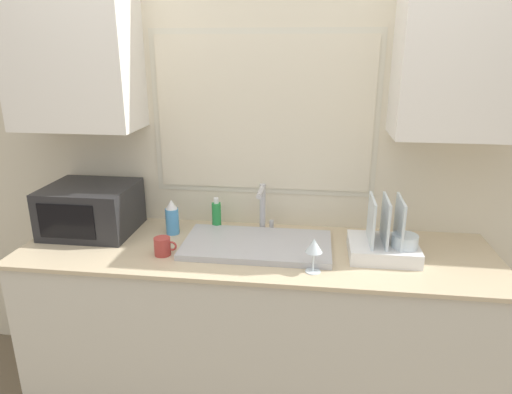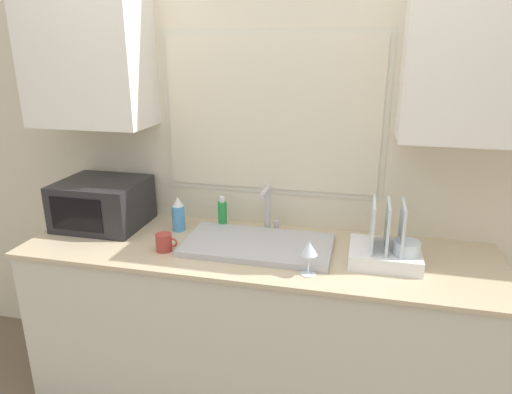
# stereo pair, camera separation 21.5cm
# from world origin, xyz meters

# --- Properties ---
(countertop) EXTENTS (2.35, 0.70, 0.90)m
(countertop) POSITION_xyz_m (0.00, 0.34, 0.45)
(countertop) COLOR beige
(countertop) RESTS_ON ground_plane
(wall_back) EXTENTS (6.00, 0.38, 2.60)m
(wall_back) POSITION_xyz_m (0.00, 0.66, 1.42)
(wall_back) COLOR beige
(wall_back) RESTS_ON ground_plane
(sink_basin) EXTENTS (0.73, 0.40, 0.03)m
(sink_basin) POSITION_xyz_m (0.01, 0.34, 0.91)
(sink_basin) COLOR #B2B2B7
(sink_basin) RESTS_ON countertop
(faucet) EXTENTS (0.08, 0.18, 0.26)m
(faucet) POSITION_xyz_m (0.01, 0.55, 1.05)
(faucet) COLOR #B7B7BC
(faucet) RESTS_ON countertop
(microwave) EXTENTS (0.45, 0.40, 0.26)m
(microwave) POSITION_xyz_m (-0.91, 0.44, 1.03)
(microwave) COLOR #232326
(microwave) RESTS_ON countertop
(dish_rack) EXTENTS (0.32, 0.29, 0.29)m
(dish_rack) POSITION_xyz_m (0.63, 0.32, 0.97)
(dish_rack) COLOR white
(dish_rack) RESTS_ON countertop
(spray_bottle) EXTENTS (0.07, 0.07, 0.19)m
(spray_bottle) POSITION_xyz_m (-0.47, 0.47, 0.99)
(spray_bottle) COLOR #4C99D8
(spray_bottle) RESTS_ON countertop
(soap_bottle) EXTENTS (0.05, 0.05, 0.18)m
(soap_bottle) POSITION_xyz_m (-0.24, 0.56, 0.98)
(soap_bottle) COLOR #268C3F
(soap_bottle) RESTS_ON countertop
(mug_near_sink) EXTENTS (0.11, 0.08, 0.09)m
(mug_near_sink) POSITION_xyz_m (-0.43, 0.20, 0.94)
(mug_near_sink) COLOR #A53833
(mug_near_sink) RESTS_ON countertop
(wine_glass) EXTENTS (0.08, 0.08, 0.16)m
(wine_glass) POSITION_xyz_m (0.29, 0.12, 1.02)
(wine_glass) COLOR silver
(wine_glass) RESTS_ON countertop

